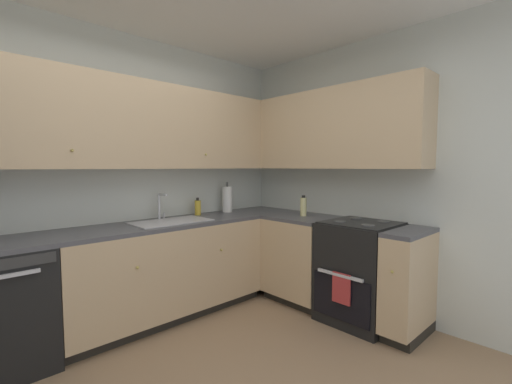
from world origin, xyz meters
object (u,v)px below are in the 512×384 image
(oven_range, at_px, (360,271))
(soap_bottle, at_px, (198,207))
(oil_bottle, at_px, (303,207))
(paper_towel_roll, at_px, (227,199))
(dishwasher, at_px, (1,310))

(oven_range, relative_size, soap_bottle, 5.64)
(soap_bottle, relative_size, oil_bottle, 0.86)
(oven_range, bearing_deg, oil_bottle, 91.61)
(oven_range, height_order, soap_bottle, soap_bottle)
(paper_towel_roll, bearing_deg, dishwasher, -175.65)
(paper_towel_roll, relative_size, oil_bottle, 1.62)
(dishwasher, distance_m, paper_towel_roll, 2.20)
(paper_towel_roll, bearing_deg, soap_bottle, 177.03)
(dishwasher, relative_size, oil_bottle, 4.02)
(dishwasher, xyz_separation_m, oil_bottle, (2.49, -0.63, 0.56))
(soap_bottle, bearing_deg, paper_towel_roll, -2.97)
(paper_towel_roll, bearing_deg, oven_range, -74.84)
(dishwasher, bearing_deg, oil_bottle, -14.33)
(oven_range, distance_m, paper_towel_roll, 1.61)
(paper_towel_roll, height_order, oil_bottle, paper_towel_roll)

